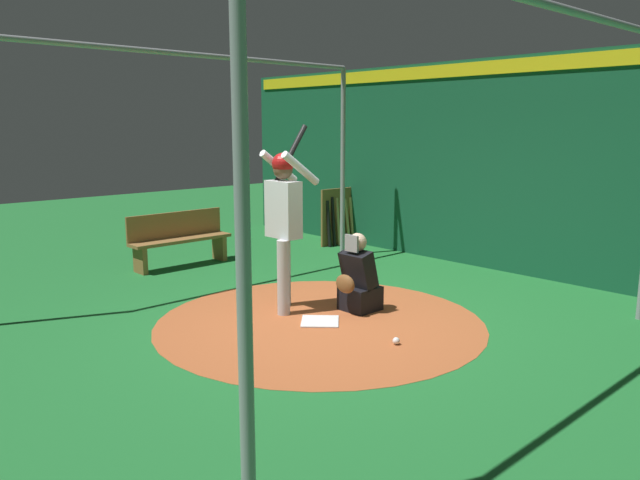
{
  "coord_description": "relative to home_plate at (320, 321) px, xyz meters",
  "views": [
    {
      "loc": [
        4.53,
        4.87,
        2.2
      ],
      "look_at": [
        0.0,
        0.0,
        0.95
      ],
      "focal_mm": 34.4,
      "sensor_mm": 36.0,
      "label": 1
    }
  ],
  "objects": [
    {
      "name": "ground_plane",
      "position": [
        0.0,
        0.0,
        -0.01
      ],
      "size": [
        27.69,
        27.69,
        0.0
      ],
      "primitive_type": "plane",
      "color": "#1E6B2D"
    },
    {
      "name": "dirt_circle",
      "position": [
        0.0,
        0.0,
        -0.01
      ],
      "size": [
        3.71,
        3.71,
        0.01
      ],
      "primitive_type": "cylinder",
      "color": "#AD562D",
      "rests_on": "ground"
    },
    {
      "name": "home_plate",
      "position": [
        0.0,
        0.0,
        0.0
      ],
      "size": [
        0.59,
        0.59,
        0.01
      ],
      "primitive_type": "cube",
      "rotation": [
        0.0,
        0.0,
        0.79
      ],
      "color": "white",
      "rests_on": "dirt_circle"
    },
    {
      "name": "batter",
      "position": [
        -0.02,
        -0.64,
        1.15
      ],
      "size": [
        0.68,
        0.49,
        2.21
      ],
      "color": "#BCBCC0",
      "rests_on": "ground"
    },
    {
      "name": "catcher",
      "position": [
        -0.64,
        -0.01,
        0.36
      ],
      "size": [
        0.58,
        0.4,
        0.95
      ],
      "color": "black",
      "rests_on": "ground"
    },
    {
      "name": "back_wall",
      "position": [
        -3.82,
        0.0,
        1.59
      ],
      "size": [
        0.23,
        11.69,
        3.19
      ],
      "color": "#145133",
      "rests_on": "ground"
    },
    {
      "name": "cage_frame",
      "position": [
        0.0,
        0.0,
        2.18
      ],
      "size": [
        5.64,
        4.92,
        3.15
      ],
      "color": "gray",
      "rests_on": "ground"
    },
    {
      "name": "bat_rack",
      "position": [
        -3.57,
        -3.14,
        0.48
      ],
      "size": [
        1.18,
        0.2,
        1.05
      ],
      "color": "olive",
      "rests_on": "ground"
    },
    {
      "name": "bench",
      "position": [
        -0.31,
        -3.6,
        0.43
      ],
      "size": [
        1.65,
        0.36,
        0.85
      ],
      "color": "olive",
      "rests_on": "ground"
    },
    {
      "name": "baseball_0",
      "position": [
        -0.07,
        1.06,
        0.03
      ],
      "size": [
        0.07,
        0.07,
        0.07
      ],
      "primitive_type": "sphere",
      "color": "white",
      "rests_on": "dirt_circle"
    }
  ]
}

